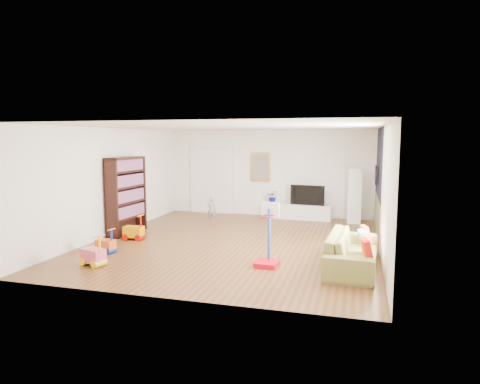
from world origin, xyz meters
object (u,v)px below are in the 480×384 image
(media_console, at_px, (299,212))
(basketball_hoop, at_px, (267,235))
(bookshelf, at_px, (126,195))
(sofa, at_px, (353,251))

(media_console, bearing_deg, basketball_hoop, -85.76)
(media_console, xyz_separation_m, bookshelf, (-4.04, -3.17, 0.76))
(media_console, xyz_separation_m, basketball_hoop, (0.06, -5.04, 0.38))
(media_console, relative_size, basketball_hoop, 1.59)
(media_console, distance_m, bookshelf, 5.19)
(bookshelf, xyz_separation_m, basketball_hoop, (4.10, -1.87, -0.37))
(media_console, height_order, basketball_hoop, basketball_hoop)
(sofa, bearing_deg, basketball_hoop, 104.80)
(basketball_hoop, bearing_deg, sofa, 14.98)
(bookshelf, distance_m, basketball_hoop, 4.53)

